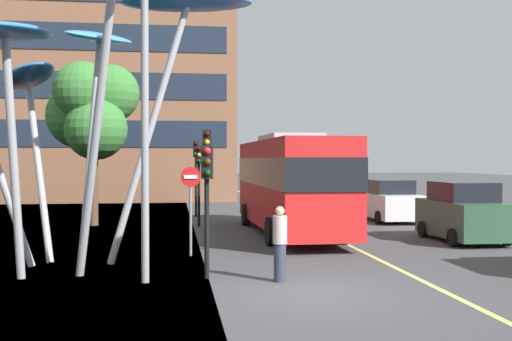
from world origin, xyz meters
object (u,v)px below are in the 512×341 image
object	(u,v)px
traffic_light_opposite	(196,162)
traffic_light_island_mid	(199,168)
car_parked_far	(388,201)
pedestrian	(280,244)
traffic_light_kerb_near	(207,182)
traffic_light_kerb_far	(207,163)
red_bus	(290,180)
street_lamp	(157,54)
no_entry_sign	(191,197)
car_parked_mid	(463,213)
leaf_sculpture	(46,31)

from	to	relation	value
traffic_light_opposite	traffic_light_island_mid	bearing A→B (deg)	-90.52
car_parked_far	pedestrian	size ratio (longest dim) A/B	2.56
traffic_light_kerb_near	pedestrian	xyz separation A→B (m)	(1.68, -0.53, -1.45)
traffic_light_kerb_far	traffic_light_opposite	xyz separation A→B (m)	(0.06, 11.37, -0.01)
traffic_light_kerb_near	traffic_light_opposite	distance (m)	16.33
red_bus	pedestrian	world-z (taller)	red_bus
street_lamp	traffic_light_island_mid	bearing A→B (deg)	83.00
traffic_light_kerb_far	pedestrian	world-z (taller)	traffic_light_kerb_far
traffic_light_kerb_far	no_entry_sign	size ratio (longest dim) A/B	1.44
traffic_light_kerb_far	car_parked_mid	size ratio (longest dim) A/B	0.96
red_bus	traffic_light_island_mid	xyz separation A→B (m)	(-3.35, 3.12, 0.43)
street_lamp	pedestrian	xyz separation A→B (m)	(2.86, -0.32, -4.43)
traffic_light_island_mid	no_entry_sign	world-z (taller)	traffic_light_island_mid
red_bus	car_parked_far	world-z (taller)	red_bus
traffic_light_kerb_near	no_entry_sign	xyz separation A→B (m)	(-0.29, 3.66, -0.57)
traffic_light_island_mid	traffic_light_opposite	bearing A→B (deg)	89.48
traffic_light_island_mid	pedestrian	distance (m)	12.38
traffic_light_island_mid	car_parked_mid	bearing A→B (deg)	-33.39
traffic_light_kerb_near	traffic_light_opposite	bearing A→B (deg)	88.85
traffic_light_kerb_near	traffic_light_island_mid	size ratio (longest dim) A/B	0.93
leaf_sculpture	traffic_light_island_mid	xyz separation A→B (m)	(4.47, 9.25, -3.81)
leaf_sculpture	traffic_light_opposite	world-z (taller)	leaf_sculpture
leaf_sculpture	street_lamp	distance (m)	4.12
traffic_light_opposite	car_parked_mid	size ratio (longest dim) A/B	0.95
pedestrian	car_parked_mid	bearing A→B (deg)	39.35
traffic_light_kerb_near	traffic_light_kerb_far	size ratio (longest dim) A/B	0.84
traffic_light_kerb_near	car_parked_mid	size ratio (longest dim) A/B	0.80
no_entry_sign	traffic_light_opposite	bearing A→B (deg)	87.20
traffic_light_kerb_far	pedestrian	size ratio (longest dim) A/B	2.15
red_bus	street_lamp	world-z (taller)	street_lamp
red_bus	no_entry_sign	size ratio (longest dim) A/B	4.12
red_bus	traffic_light_kerb_near	size ratio (longest dim) A/B	3.41
traffic_light_kerb_near	pedestrian	bearing A→B (deg)	-17.61
red_bus	traffic_light_opposite	world-z (taller)	red_bus
leaf_sculpture	traffic_light_island_mid	world-z (taller)	leaf_sculpture
no_entry_sign	red_bus	bearing A→B (deg)	51.13
traffic_light_island_mid	street_lamp	bearing A→B (deg)	-97.00
car_parked_mid	pedestrian	distance (m)	9.85
leaf_sculpture	red_bus	bearing A→B (deg)	38.07
red_bus	no_entry_sign	bearing A→B (deg)	-128.87
traffic_light_island_mid	traffic_light_kerb_near	bearing A→B (deg)	-91.40
leaf_sculpture	car_parked_mid	world-z (taller)	leaf_sculpture
red_bus	car_parked_far	xyz separation A→B (m)	(5.59, 4.57, -1.17)
traffic_light_island_mid	car_parked_far	world-z (taller)	traffic_light_island_mid
traffic_light_kerb_near	red_bus	bearing A→B (deg)	66.91
traffic_light_island_mid	car_parked_far	size ratio (longest dim) A/B	0.76
traffic_light_opposite	pedestrian	world-z (taller)	traffic_light_opposite
traffic_light_island_mid	traffic_light_opposite	world-z (taller)	traffic_light_opposite
red_bus	car_parked_mid	world-z (taller)	red_bus
traffic_light_kerb_far	car_parked_far	size ratio (longest dim) A/B	0.84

